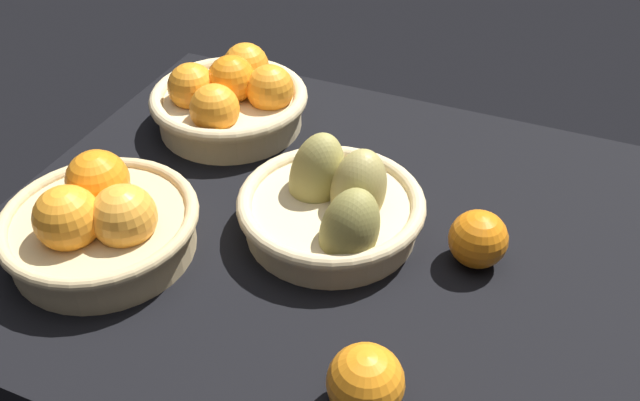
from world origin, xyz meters
TOP-DOWN VIEW (x-y plane):
  - market_tray at (0.00, 0.00)cm, footprint 84.00×72.00cm
  - basket_center_pears at (1.84, 0.06)cm, footprint 24.06×24.10cm
  - basket_far_left at (-22.47, 17.16)cm, footprint 24.45×24.45cm
  - basket_near_left at (-23.21, -14.49)cm, footprint 24.34×24.34cm
  - loose_orange_front_gap at (19.96, 1.34)cm, footprint 7.21×7.21cm
  - loose_orange_back_gap at (14.53, -23.59)cm, footprint 7.71×7.71cm

SIDE VIEW (x-z plane):
  - market_tray at x=0.00cm, z-range 0.00..3.00cm
  - loose_orange_front_gap at x=19.96cm, z-range 3.00..10.21cm
  - loose_orange_back_gap at x=14.53cm, z-range 3.00..10.71cm
  - basket_center_pears at x=1.84cm, z-range 0.24..13.89cm
  - basket_near_left at x=-23.21cm, z-range 1.66..13.22cm
  - basket_far_left at x=-22.47cm, z-range 1.88..13.52cm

